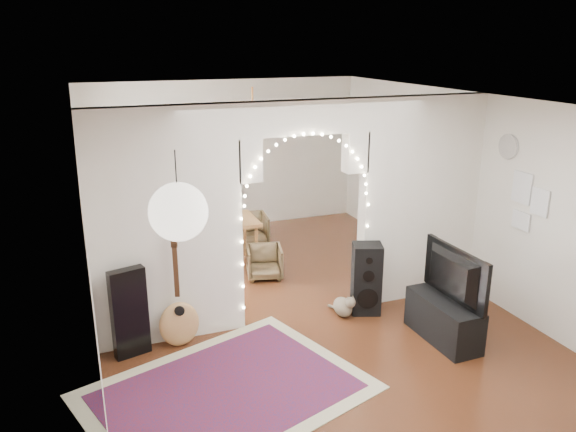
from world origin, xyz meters
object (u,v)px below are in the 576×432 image
object	(u,v)px
media_console	(443,320)
dining_table	(217,225)
floor_speaker	(366,279)
dining_chair_right	(249,230)
acoustic_guitar	(178,306)
dining_chair_left	(264,262)
bookcase	(179,199)

from	to	relation	value
media_console	dining_table	bearing A→B (deg)	120.89
floor_speaker	media_console	xyz separation A→B (m)	(0.51, -0.94, -0.21)
floor_speaker	dining_chair_right	bearing A→B (deg)	123.14
acoustic_guitar	dining_chair_left	distance (m)	2.16
dining_chair_left	acoustic_guitar	bearing A→B (deg)	-122.05
dining_chair_left	bookcase	bearing A→B (deg)	123.21
acoustic_guitar	media_console	bearing A→B (deg)	0.44
acoustic_guitar	dining_table	xyz separation A→B (m)	(0.98, 2.12, 0.19)
media_console	dining_chair_right	world-z (taller)	dining_chair_right
bookcase	dining_table	bearing A→B (deg)	-78.67
acoustic_guitar	floor_speaker	xyz separation A→B (m)	(2.39, -0.00, -0.04)
acoustic_guitar	dining_chair_right	distance (m)	3.33
bookcase	floor_speaker	bearing A→B (deg)	-64.04
floor_speaker	dining_chair_left	xyz separation A→B (m)	(-0.86, 1.51, -0.22)
bookcase	dining_chair_right	distance (m)	1.41
dining_table	dining_chair_left	size ratio (longest dim) A/B	2.32
bookcase	dining_chair_left	bearing A→B (deg)	-68.12
bookcase	dining_chair_left	world-z (taller)	bookcase
acoustic_guitar	dining_chair_left	xyz separation A→B (m)	(1.52, 1.51, -0.26)
bookcase	dining_chair_left	distance (m)	2.43
media_console	bookcase	world-z (taller)	bookcase
acoustic_guitar	floor_speaker	world-z (taller)	acoustic_guitar
dining_chair_left	dining_chair_right	distance (m)	1.36
media_console	bookcase	size ratio (longest dim) A/B	0.72
floor_speaker	media_console	size ratio (longest dim) A/B	0.92
floor_speaker	dining_chair_left	distance (m)	1.75
acoustic_guitar	dining_table	distance (m)	2.35
dining_table	dining_chair_right	distance (m)	1.11
media_console	dining_chair_left	distance (m)	2.81
floor_speaker	dining_table	xyz separation A→B (m)	(-1.40, 2.13, 0.22)
acoustic_guitar	dining_table	world-z (taller)	acoustic_guitar
media_console	dining_chair_right	size ratio (longest dim) A/B	1.64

